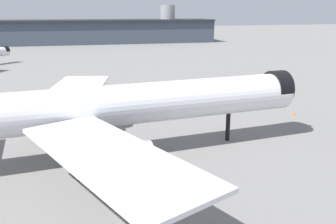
# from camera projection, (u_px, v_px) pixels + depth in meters

# --- Properties ---
(ground) EXTENTS (900.00, 900.00, 0.00)m
(ground) POSITION_uv_depth(u_px,v_px,m) (119.00, 165.00, 53.47)
(ground) COLOR slate
(airliner_near_gate) EXTENTS (69.61, 63.55, 18.59)m
(airliner_near_gate) POSITION_uv_depth(u_px,v_px,m) (115.00, 106.00, 54.75)
(airliner_near_gate) COLOR white
(airliner_near_gate) RESTS_ON ground
(terminal_building) EXTENTS (234.75, 48.14, 26.14)m
(terminal_building) POSITION_uv_depth(u_px,v_px,m) (50.00, 32.00, 242.52)
(terminal_building) COLOR #3D4756
(terminal_building) RESTS_ON ground
(baggage_cart_trailing) EXTENTS (2.88, 2.82, 1.82)m
(baggage_cart_trailing) POSITION_uv_depth(u_px,v_px,m) (53.00, 97.00, 91.48)
(baggage_cart_trailing) COLOR black
(baggage_cart_trailing) RESTS_ON ground
(traffic_cone_wingtip) EXTENTS (0.59, 0.59, 0.73)m
(traffic_cone_wingtip) POSITION_uv_depth(u_px,v_px,m) (294.00, 113.00, 78.88)
(traffic_cone_wingtip) COLOR #F2600C
(traffic_cone_wingtip) RESTS_ON ground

